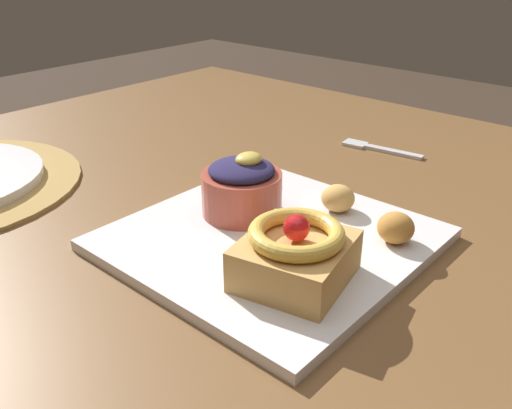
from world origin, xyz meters
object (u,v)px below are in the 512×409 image
at_px(cake_slice, 296,253).
at_px(fritter_back, 396,228).
at_px(front_plate, 270,239).
at_px(fork, 376,148).
at_px(berry_ramekin, 242,188).
at_px(fritter_front, 338,198).
at_px(fritter_middle, 255,169).

height_order(cake_slice, fritter_back, cake_slice).
bearing_deg(front_plate, fork, 10.84).
bearing_deg(berry_ramekin, front_plate, -106.83).
bearing_deg(fritter_front, fork, 19.89).
relative_size(berry_ramekin, fork, 0.71).
xyz_separation_m(cake_slice, berry_ramekin, (0.07, 0.13, 0.00)).
bearing_deg(fork, berry_ramekin, 84.18).
bearing_deg(fork, fritter_front, 102.85).
bearing_deg(berry_ramekin, cake_slice, -117.81).
relative_size(fritter_front, fritter_back, 1.01).
distance_m(fritter_front, fork, 0.25).
relative_size(cake_slice, fritter_middle, 3.15).
distance_m(berry_ramekin, fork, 0.31).
bearing_deg(cake_slice, fritter_front, 19.09).
relative_size(front_plate, fritter_back, 7.78).
height_order(cake_slice, fork, cake_slice).
height_order(front_plate, fritter_middle, fritter_middle).
bearing_deg(fork, front_plate, 93.80).
distance_m(berry_ramekin, fritter_front, 0.11).
height_order(berry_ramekin, fritter_front, berry_ramekin).
bearing_deg(cake_slice, fritter_back, -15.81).
relative_size(fritter_front, fork, 0.30).
bearing_deg(front_plate, fritter_middle, 47.76).
xyz_separation_m(front_plate, cake_slice, (-0.05, -0.07, 0.03)).
height_order(cake_slice, fritter_middle, cake_slice).
xyz_separation_m(fritter_back, fork, (0.25, 0.17, -0.03)).
xyz_separation_m(front_plate, fork, (0.32, 0.06, -0.00)).
xyz_separation_m(front_plate, berry_ramekin, (0.02, 0.06, 0.04)).
distance_m(cake_slice, fritter_front, 0.15).
relative_size(fritter_middle, fritter_back, 0.98).
bearing_deg(fritter_middle, berry_ramekin, -147.84).
bearing_deg(cake_slice, front_plate, 54.89).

